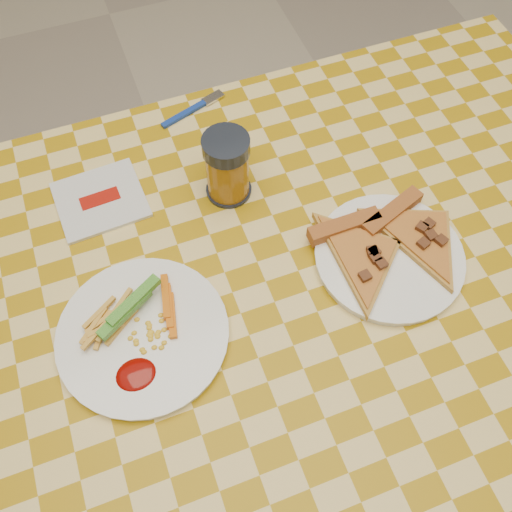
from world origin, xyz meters
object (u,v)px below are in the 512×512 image
object	(u,v)px
drink_glass	(227,167)
plate_right	(389,258)
plate_left	(143,335)
table	(273,323)

from	to	relation	value
drink_glass	plate_right	bearing A→B (deg)	-48.61
plate_right	drink_glass	xyz separation A→B (m)	(-0.18, 0.20, 0.05)
plate_left	plate_right	bearing A→B (deg)	-1.06
table	drink_glass	size ratio (longest dim) A/B	10.88
plate_left	plate_right	xyz separation A→B (m)	(0.37, -0.01, 0.00)
table	drink_glass	xyz separation A→B (m)	(0.00, 0.21, 0.13)
table	plate_left	world-z (taller)	plate_left
table	plate_right	distance (m)	0.20
table	plate_left	bearing A→B (deg)	176.14
table	plate_right	xyz separation A→B (m)	(0.18, 0.01, 0.08)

